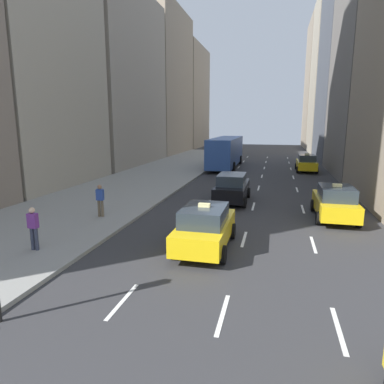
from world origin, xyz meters
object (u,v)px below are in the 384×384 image
object	(u,v)px
taxi_third	(306,163)
city_bus	(226,151)
taxi_second	(335,202)
sedan_black_near	(232,188)
pedestrian_far_walking	(100,199)
taxi_fourth	(205,227)
pedestrian_mid_block	(33,226)

from	to	relation	value
taxi_third	city_bus	distance (m)	8.59
taxi_second	city_bus	distance (m)	21.13
taxi_third	sedan_black_near	xyz separation A→B (m)	(-5.60, -15.24, 0.03)
city_bus	pedestrian_far_walking	xyz separation A→B (m)	(-3.19, -22.27, -0.72)
taxi_second	sedan_black_near	bearing A→B (deg)	154.86
taxi_second	taxi_fourth	world-z (taller)	same
sedan_black_near	taxi_second	bearing A→B (deg)	-25.14
taxi_second	pedestrian_mid_block	bearing A→B (deg)	-146.57
taxi_fourth	pedestrian_mid_block	size ratio (longest dim) A/B	2.67
taxi_second	taxi_third	bearing A→B (deg)	90.00
city_bus	pedestrian_far_walking	bearing A→B (deg)	-98.16
city_bus	sedan_black_near	bearing A→B (deg)	-80.46
taxi_second	pedestrian_mid_block	world-z (taller)	taxi_second
sedan_black_near	pedestrian_far_walking	size ratio (longest dim) A/B	2.77
taxi_second	taxi_third	world-z (taller)	same
taxi_second	taxi_fourth	xyz separation A→B (m)	(-5.60, -5.70, 0.00)
pedestrian_mid_block	pedestrian_far_walking	world-z (taller)	same
taxi_third	pedestrian_far_walking	size ratio (longest dim) A/B	2.67
taxi_fourth	pedestrian_far_walking	bearing A→B (deg)	155.08
taxi_third	sedan_black_near	distance (m)	16.24
taxi_third	sedan_black_near	bearing A→B (deg)	-110.17
taxi_fourth	city_bus	distance (m)	25.23
taxi_second	pedestrian_mid_block	size ratio (longest dim) A/B	2.67
sedan_black_near	pedestrian_mid_block	xyz separation A→B (m)	(-6.13, -10.37, 0.16)
taxi_third	pedestrian_mid_block	size ratio (longest dim) A/B	2.67
taxi_second	pedestrian_far_walking	distance (m)	11.97
pedestrian_mid_block	sedan_black_near	bearing A→B (deg)	59.42
taxi_fourth	city_bus	xyz separation A→B (m)	(-2.81, 25.06, 0.91)
pedestrian_mid_block	pedestrian_far_walking	bearing A→B (deg)	88.54
city_bus	pedestrian_far_walking	world-z (taller)	city_bus
pedestrian_far_walking	taxi_third	bearing A→B (deg)	60.82
taxi_fourth	sedan_black_near	size ratio (longest dim) A/B	0.96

